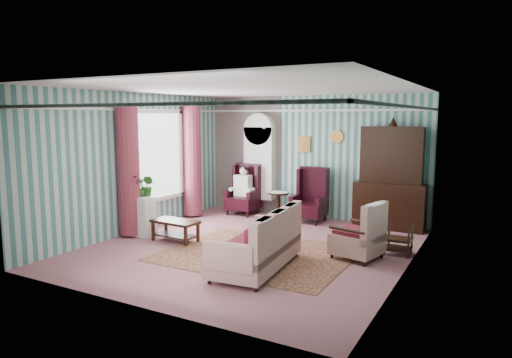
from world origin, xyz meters
The scene contains 17 objects.
floor centered at (0.00, 0.00, 0.00)m, with size 6.00×6.00×0.00m, color #93565C.
room_shell centered at (-0.62, 0.18, 2.01)m, with size 5.53×6.02×2.91m.
bookcase centered at (-1.35, 2.84, 1.12)m, with size 0.80×0.28×2.24m, color silver.
dresser_hutch centered at (1.90, 2.72, 1.18)m, with size 1.50×0.56×2.36m, color black.
wingback_left centered at (-1.60, 2.45, 0.62)m, with size 0.76×0.80×1.25m, color black.
wingback_right centered at (0.15, 2.45, 0.62)m, with size 0.76×0.80×1.25m, color black.
seated_woman centered at (-1.60, 2.45, 0.59)m, with size 0.44×0.40×1.18m, color beige, non-canonical shape.
round_side_table centered at (-0.70, 2.60, 0.30)m, with size 0.50×0.50×0.60m, color black.
nest_table centered at (2.47, 0.90, 0.27)m, with size 0.45×0.38×0.54m, color black.
plant_stand centered at (-2.40, -0.30, 0.40)m, with size 0.55×0.35×0.80m, color silver.
rug centered at (0.30, -0.30, 0.01)m, with size 3.20×2.60×0.01m, color #491C18.
sofa centered at (0.66, -1.00, 0.54)m, with size 1.97×1.12×1.08m, color beige.
floral_armchair centered at (1.90, 0.31, 0.46)m, with size 0.82×0.70×0.91m, color beige.
coffee_table centered at (-1.50, -0.33, 0.21)m, with size 0.94×0.45×0.42m, color black.
potted_plant_a centered at (-2.47, -0.40, 1.03)m, with size 0.42×0.36×0.46m, color #265B1C.
potted_plant_b centered at (-2.31, -0.16, 1.01)m, with size 0.23×0.19×0.42m, color #1D591B.
potted_plant_c centered at (-2.43, -0.23, 0.98)m, with size 0.20×0.20×0.37m, color #21581B.
Camera 1 is at (4.01, -7.14, 2.41)m, focal length 32.00 mm.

